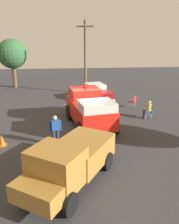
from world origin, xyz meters
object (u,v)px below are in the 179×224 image
parked_pickup (70,161)px  utility_pole (85,57)px  lawn_chair_by_car (133,101)px  oak_tree_right (12,54)px  traffic_cone (2,140)px  classic_hot_rod (96,92)px  vintage_fire_truck (89,108)px  lawn_chair_near_truck (150,110)px  spectator_seated (148,109)px  spectator_standing (55,128)px

parked_pickup → utility_pole: bearing=172.9°
lawn_chair_by_car → oak_tree_right: (-9.31, -11.40, 3.18)m
lawn_chair_by_car → traffic_cone: 10.98m
classic_hot_rod → oak_tree_right: oak_tree_right is taller
vintage_fire_truck → lawn_chair_near_truck: (-0.96, 4.50, -0.61)m
vintage_fire_truck → classic_hot_rod: vintage_fire_truck is taller
classic_hot_rod → spectator_seated: size_ratio=3.60×
parked_pickup → lawn_chair_near_truck: (-7.25, 5.85, -0.40)m
traffic_cone → lawn_chair_near_truck: bearing=110.5°
parked_pickup → spectator_standing: parked_pickup is taller
vintage_fire_truck → spectator_seated: (-0.95, 4.37, -0.50)m
spectator_standing → utility_pole: utility_pole is taller
utility_pole → spectator_standing: bearing=-12.4°
lawn_chair_near_truck → lawn_chair_by_car: bearing=-171.5°
lawn_chair_by_car → classic_hot_rod: bearing=-135.1°
lawn_chair_by_car → traffic_cone: (6.25, -9.03, -0.28)m
traffic_cone → spectator_standing: bearing=85.8°
lawn_chair_near_truck → spectator_seated: 0.17m
utility_pole → traffic_cone: bearing=-25.1°
spectator_seated → utility_pole: 9.60m
classic_hot_rod → traffic_cone: classic_hot_rod is taller
vintage_fire_truck → lawn_chair_near_truck: vintage_fire_truck is taller
classic_hot_rod → utility_pole: 4.16m
classic_hot_rod → lawn_chair_by_car: bearing=44.9°
spectator_standing → oak_tree_right: oak_tree_right is taller
utility_pole → traffic_cone: (11.80, -5.52, -3.43)m
classic_hot_rod → lawn_chair_near_truck: size_ratio=4.55×
vintage_fire_truck → oak_tree_right: bearing=-150.7°
lawn_chair_by_car → oak_tree_right: bearing=-129.2°
classic_hot_rod → spectator_seated: classic_hot_rod is taller
lawn_chair_near_truck → oak_tree_right: 17.16m
lawn_chair_near_truck → spectator_standing: size_ratio=0.61×
utility_pole → traffic_cone: utility_pole is taller
parked_pickup → lawn_chair_near_truck: bearing=141.1°
vintage_fire_truck → lawn_chair_by_car: vintage_fire_truck is taller
spectator_seated → lawn_chair_by_car: bearing=-174.3°
traffic_cone → spectator_seated: bearing=110.7°
lawn_chair_by_car → spectator_standing: bearing=-43.5°
spectator_standing → utility_pole: 12.60m
spectator_standing → spectator_seated: bearing=120.2°
spectator_seated → traffic_cone: size_ratio=2.03×
spectator_standing → oak_tree_right: (-15.77, -5.26, 2.81)m
lawn_chair_by_car → traffic_cone: lawn_chair_by_car is taller
lawn_chair_near_truck → utility_pole: size_ratio=0.14×
classic_hot_rod → utility_pole: bearing=-164.7°
parked_pickup → lawn_chair_near_truck: size_ratio=4.90×
classic_hot_rod → spectator_standing: 9.82m
lawn_chair_by_car → oak_tree_right: size_ratio=0.19×
parked_pickup → lawn_chair_by_car: (-9.98, 5.44, -0.40)m
spectator_seated → spectator_standing: 7.42m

